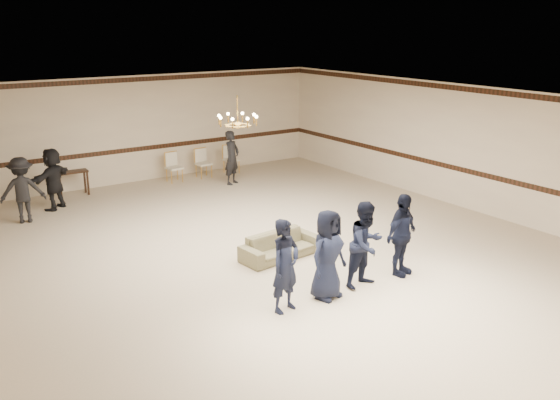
{
  "coord_description": "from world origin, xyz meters",
  "views": [
    {
      "loc": [
        -6.55,
        -10.31,
        4.73
      ],
      "look_at": [
        0.1,
        -0.5,
        1.2
      ],
      "focal_mm": 38.61,
      "sensor_mm": 36.0,
      "label": 1
    }
  ],
  "objects_px": {
    "banquet_chair_left": "(174,168)",
    "console_table": "(73,183)",
    "boy_a": "(285,266)",
    "settee": "(281,245)",
    "adult_left": "(22,190)",
    "banquet_chair_mid": "(204,163)",
    "boy_c": "(366,244)",
    "adult_right": "(232,158)",
    "adult_mid": "(53,179)",
    "chandelier": "(237,110)",
    "boy_d": "(402,235)",
    "banquet_chair_right": "(231,160)",
    "boy_b": "(328,255)"
  },
  "relations": [
    {
      "from": "boy_d",
      "to": "adult_left",
      "type": "distance_m",
      "value": 9.14
    },
    {
      "from": "chandelier",
      "to": "banquet_chair_left",
      "type": "distance_m",
      "value": 5.85
    },
    {
      "from": "chandelier",
      "to": "settee",
      "type": "height_order",
      "value": "chandelier"
    },
    {
      "from": "settee",
      "to": "adult_right",
      "type": "distance_m",
      "value": 6.11
    },
    {
      "from": "adult_mid",
      "to": "adult_left",
      "type": "bearing_deg",
      "value": -0.09
    },
    {
      "from": "boy_a",
      "to": "adult_left",
      "type": "xyz_separation_m",
      "value": [
        -2.6,
        7.44,
        -0.0
      ]
    },
    {
      "from": "chandelier",
      "to": "banquet_chair_mid",
      "type": "bearing_deg",
      "value": 71.27
    },
    {
      "from": "banquet_chair_left",
      "to": "adult_mid",
      "type": "bearing_deg",
      "value": -174.07
    },
    {
      "from": "boy_a",
      "to": "banquet_chair_mid",
      "type": "distance_m",
      "value": 9.43
    },
    {
      "from": "boy_c",
      "to": "console_table",
      "type": "xyz_separation_m",
      "value": [
        -2.76,
        9.12,
        -0.45
      ]
    },
    {
      "from": "boy_c",
      "to": "console_table",
      "type": "bearing_deg",
      "value": 99.44
    },
    {
      "from": "boy_a",
      "to": "settee",
      "type": "bearing_deg",
      "value": 43.5
    },
    {
      "from": "boy_a",
      "to": "boy_b",
      "type": "xyz_separation_m",
      "value": [
        0.9,
        0.0,
        0.0
      ]
    },
    {
      "from": "banquet_chair_mid",
      "to": "adult_left",
      "type": "bearing_deg",
      "value": -167.58
    },
    {
      "from": "boy_a",
      "to": "adult_mid",
      "type": "xyz_separation_m",
      "value": [
        -1.7,
        8.14,
        -0.0
      ]
    },
    {
      "from": "banquet_chair_mid",
      "to": "banquet_chair_right",
      "type": "bearing_deg",
      "value": -2.25
    },
    {
      "from": "adult_mid",
      "to": "banquet_chair_mid",
      "type": "relative_size",
      "value": 1.8
    },
    {
      "from": "banquet_chair_right",
      "to": "adult_mid",
      "type": "bearing_deg",
      "value": -174.74
    },
    {
      "from": "settee",
      "to": "adult_mid",
      "type": "xyz_separation_m",
      "value": [
        -2.98,
        6.11,
        0.55
      ]
    },
    {
      "from": "boy_b",
      "to": "settee",
      "type": "distance_m",
      "value": 2.14
    },
    {
      "from": "settee",
      "to": "banquet_chair_mid",
      "type": "height_order",
      "value": "banquet_chair_mid"
    },
    {
      "from": "adult_right",
      "to": "banquet_chair_mid",
      "type": "height_order",
      "value": "adult_right"
    },
    {
      "from": "chandelier",
      "to": "boy_d",
      "type": "xyz_separation_m",
      "value": [
        1.45,
        -3.65,
        -2.06
      ]
    },
    {
      "from": "adult_mid",
      "to": "adult_right",
      "type": "relative_size",
      "value": 1.0
    },
    {
      "from": "adult_left",
      "to": "adult_mid",
      "type": "height_order",
      "value": "same"
    },
    {
      "from": "adult_mid",
      "to": "console_table",
      "type": "height_order",
      "value": "adult_mid"
    },
    {
      "from": "adult_left",
      "to": "banquet_chair_left",
      "type": "height_order",
      "value": "adult_left"
    },
    {
      "from": "settee",
      "to": "boy_c",
      "type": "bearing_deg",
      "value": -81.59
    },
    {
      "from": "chandelier",
      "to": "banquet_chair_mid",
      "type": "xyz_separation_m",
      "value": [
        1.79,
        5.27,
        -2.43
      ]
    },
    {
      "from": "banquet_chair_right",
      "to": "console_table",
      "type": "bearing_deg",
      "value": 175.26
    },
    {
      "from": "adult_right",
      "to": "banquet_chair_left",
      "type": "bearing_deg",
      "value": 109.89
    },
    {
      "from": "settee",
      "to": "banquet_chair_mid",
      "type": "xyz_separation_m",
      "value": [
        1.75,
        6.89,
        0.19
      ]
    },
    {
      "from": "boy_c",
      "to": "boy_d",
      "type": "xyz_separation_m",
      "value": [
        0.9,
        0.0,
        0.0
      ]
    },
    {
      "from": "chandelier",
      "to": "boy_a",
      "type": "xyz_separation_m",
      "value": [
        -1.25,
        -3.65,
        -2.06
      ]
    },
    {
      "from": "chandelier",
      "to": "adult_left",
      "type": "height_order",
      "value": "chandelier"
    },
    {
      "from": "adult_right",
      "to": "boy_c",
      "type": "bearing_deg",
      "value": -130.95
    },
    {
      "from": "banquet_chair_left",
      "to": "boy_c",
      "type": "bearing_deg",
      "value": -97.33
    },
    {
      "from": "adult_mid",
      "to": "banquet_chair_right",
      "type": "xyz_separation_m",
      "value": [
        5.74,
        0.78,
        -0.36
      ]
    },
    {
      "from": "boy_a",
      "to": "banquet_chair_mid",
      "type": "xyz_separation_m",
      "value": [
        3.04,
        8.92,
        -0.36
      ]
    },
    {
      "from": "chandelier",
      "to": "banquet_chair_mid",
      "type": "relative_size",
      "value": 1.05
    },
    {
      "from": "boy_d",
      "to": "banquet_chair_left",
      "type": "bearing_deg",
      "value": 79.29
    },
    {
      "from": "boy_b",
      "to": "settee",
      "type": "bearing_deg",
      "value": 66.18
    },
    {
      "from": "boy_c",
      "to": "boy_a",
      "type": "bearing_deg",
      "value": 172.59
    },
    {
      "from": "boy_a",
      "to": "boy_c",
      "type": "distance_m",
      "value": 1.8
    },
    {
      "from": "banquet_chair_left",
      "to": "console_table",
      "type": "relative_size",
      "value": 1.06
    },
    {
      "from": "boy_c",
      "to": "adult_mid",
      "type": "height_order",
      "value": "boy_c"
    },
    {
      "from": "boy_a",
      "to": "adult_right",
      "type": "relative_size",
      "value": 1.0
    },
    {
      "from": "banquet_chair_left",
      "to": "banquet_chair_right",
      "type": "height_order",
      "value": "same"
    },
    {
      "from": "boy_a",
      "to": "adult_mid",
      "type": "relative_size",
      "value": 1.0
    },
    {
      "from": "settee",
      "to": "adult_mid",
      "type": "relative_size",
      "value": 1.08
    }
  ]
}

